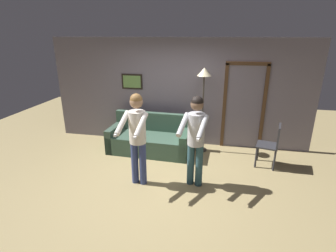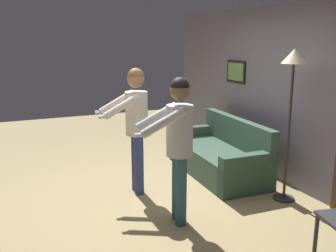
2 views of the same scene
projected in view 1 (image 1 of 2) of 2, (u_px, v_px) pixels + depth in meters
ground_plane at (160, 181)px, 5.02m from camera, size 12.00×12.00×0.00m
back_wall_assembly at (178, 93)px, 6.44m from camera, size 6.40×0.10×2.60m
couch at (150, 140)px, 6.23m from camera, size 1.93×0.93×0.87m
torchiere_lamp at (204, 84)px, 5.82m from camera, size 0.31×0.31×1.97m
person_standing_left at (137, 131)px, 4.61m from camera, size 0.47×0.69×1.72m
person_standing_right at (196, 134)px, 4.57m from camera, size 0.51×0.70×1.69m
dining_chair_distant at (272, 143)px, 5.42m from camera, size 0.50×0.50×0.93m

